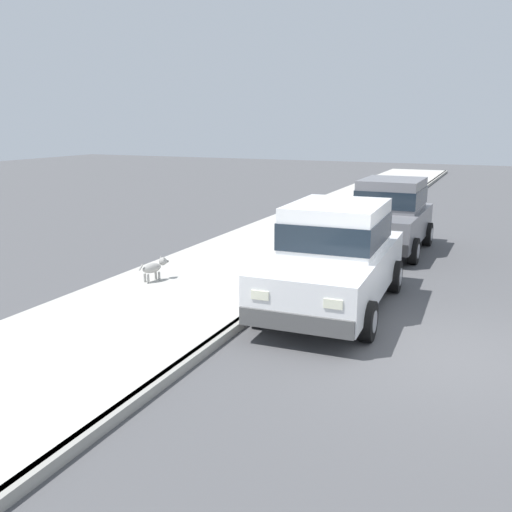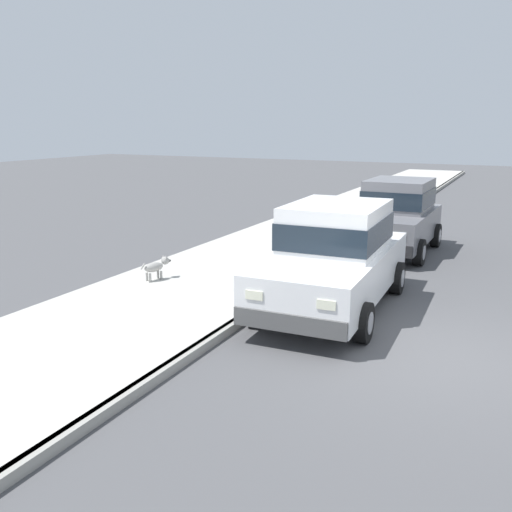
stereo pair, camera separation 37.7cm
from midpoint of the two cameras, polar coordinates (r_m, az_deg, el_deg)
ground_plane at (r=8.84m, az=17.20°, el=-9.33°), size 80.00×80.00×0.00m
curb at (r=9.65m, az=-2.04°, el=-6.32°), size 0.16×64.00×0.14m
sidewalk at (r=10.53m, az=-10.91°, el=-4.86°), size 3.60×64.00×0.14m
car_white_sedan at (r=10.28m, az=6.98°, el=0.13°), size 2.15×4.66×1.92m
car_grey_hatchback at (r=15.18m, az=12.69°, el=4.17°), size 1.99×3.82×1.88m
dog_grey at (r=11.77m, az=-11.17°, el=-1.11°), size 0.35×0.73×0.49m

